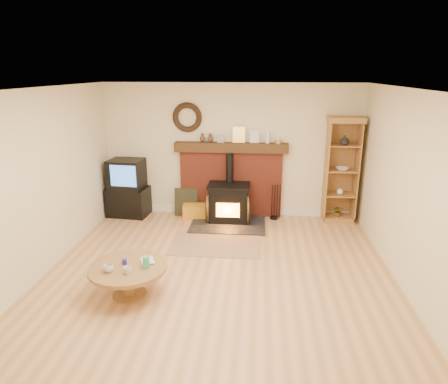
# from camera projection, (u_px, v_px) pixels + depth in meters

# --- Properties ---
(ground) EXTENTS (5.50, 5.50, 0.00)m
(ground) POSITION_uv_depth(u_px,v_px,m) (217.00, 280.00, 5.59)
(ground) COLOR tan
(ground) RESTS_ON ground
(room_shell) EXTENTS (5.02, 5.52, 2.61)m
(room_shell) POSITION_uv_depth(u_px,v_px,m) (216.00, 159.00, 5.18)
(room_shell) COLOR beige
(room_shell) RESTS_ON ground
(chimney_breast) EXTENTS (2.20, 0.22, 1.78)m
(chimney_breast) POSITION_uv_depth(u_px,v_px,m) (231.00, 176.00, 7.90)
(chimney_breast) COLOR maroon
(chimney_breast) RESTS_ON ground
(wood_stove) EXTENTS (1.40, 1.00, 1.30)m
(wood_stove) POSITION_uv_depth(u_px,v_px,m) (229.00, 204.00, 7.65)
(wood_stove) COLOR black
(wood_stove) RESTS_ON ground
(area_rug) EXTENTS (1.49, 1.03, 0.01)m
(area_rug) POSITION_uv_depth(u_px,v_px,m) (216.00, 244.00, 6.75)
(area_rug) COLOR olive
(area_rug) RESTS_ON ground
(tv_unit) EXTENTS (0.83, 0.62, 1.15)m
(tv_unit) POSITION_uv_depth(u_px,v_px,m) (128.00, 189.00, 7.95)
(tv_unit) COLOR black
(tv_unit) RESTS_ON ground
(curio_cabinet) EXTENTS (0.65, 0.47, 2.01)m
(curio_cabinet) POSITION_uv_depth(u_px,v_px,m) (341.00, 170.00, 7.55)
(curio_cabinet) COLOR olive
(curio_cabinet) RESTS_ON ground
(firelog_box) EXTENTS (0.48, 0.33, 0.28)m
(firelog_box) POSITION_uv_depth(u_px,v_px,m) (194.00, 211.00, 7.90)
(firelog_box) COLOR yellow
(firelog_box) RESTS_ON ground
(leaning_painting) EXTENTS (0.47, 0.12, 0.55)m
(leaning_painting) POSITION_uv_depth(u_px,v_px,m) (186.00, 202.00, 8.01)
(leaning_painting) COLOR black
(leaning_painting) RESTS_ON ground
(fire_tools) EXTENTS (0.19, 0.16, 0.70)m
(fire_tools) POSITION_uv_depth(u_px,v_px,m) (275.00, 211.00, 7.85)
(fire_tools) COLOR black
(fire_tools) RESTS_ON ground
(coffee_table) EXTENTS (1.00, 1.00, 0.59)m
(coffee_table) POSITION_uv_depth(u_px,v_px,m) (128.00, 272.00, 5.11)
(coffee_table) COLOR brown
(coffee_table) RESTS_ON ground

